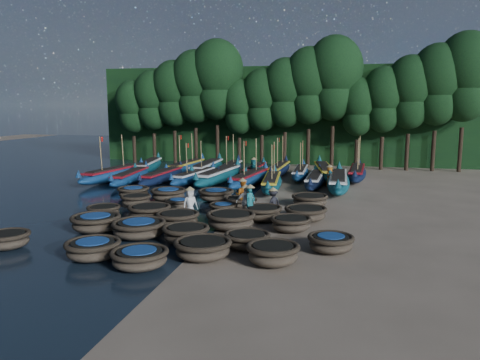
% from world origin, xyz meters
% --- Properties ---
extents(ground, '(120.00, 120.00, 0.00)m').
position_xyz_m(ground, '(0.00, 0.00, 0.00)').
color(ground, gray).
rests_on(ground, ground).
extents(foliage_wall, '(40.00, 3.00, 10.00)m').
position_xyz_m(foliage_wall, '(0.00, 23.50, 5.00)').
color(foliage_wall, black).
rests_on(foliage_wall, ground).
extents(coracle_0, '(2.16, 2.16, 0.72)m').
position_xyz_m(coracle_0, '(-7.88, -9.40, 0.41)').
color(coracle_0, brown).
rests_on(coracle_0, ground).
extents(coracle_1, '(2.44, 2.44, 0.77)m').
position_xyz_m(coracle_1, '(-3.59, -9.88, 0.45)').
color(coracle_1, brown).
rests_on(coracle_1, ground).
extents(coracle_2, '(2.55, 2.55, 0.73)m').
position_xyz_m(coracle_2, '(-1.34, -10.42, 0.42)').
color(coracle_2, brown).
rests_on(coracle_2, ground).
extents(coracle_3, '(2.72, 2.72, 0.79)m').
position_xyz_m(coracle_3, '(0.64, -8.86, 0.45)').
color(coracle_3, brown).
rests_on(coracle_3, ground).
extents(coracle_4, '(2.26, 2.26, 0.83)m').
position_xyz_m(coracle_4, '(3.47, -8.94, 0.48)').
color(coracle_4, brown).
rests_on(coracle_4, ground).
extents(coracle_5, '(2.94, 2.94, 0.83)m').
position_xyz_m(coracle_5, '(-5.61, -6.13, 0.48)').
color(coracle_5, brown).
rests_on(coracle_5, ground).
extents(coracle_6, '(2.49, 2.49, 0.82)m').
position_xyz_m(coracle_6, '(-3.11, -6.67, 0.47)').
color(coracle_6, brown).
rests_on(coracle_6, ground).
extents(coracle_7, '(2.32, 2.32, 0.80)m').
position_xyz_m(coracle_7, '(-0.73, -6.98, 0.46)').
color(coracle_7, brown).
rests_on(coracle_7, ground).
extents(coracle_8, '(2.25, 2.25, 0.70)m').
position_xyz_m(coracle_8, '(2.08, -7.10, 0.40)').
color(coracle_8, brown).
rests_on(coracle_8, ground).
extents(coracle_9, '(2.23, 2.23, 0.74)m').
position_xyz_m(coracle_9, '(5.57, -6.86, 0.43)').
color(coracle_9, brown).
rests_on(coracle_9, ground).
extents(coracle_10, '(2.14, 2.14, 0.65)m').
position_xyz_m(coracle_10, '(-6.72, -3.37, 0.37)').
color(coracle_10, brown).
rests_on(coracle_10, ground).
extents(coracle_11, '(2.43, 2.43, 0.80)m').
position_xyz_m(coracle_11, '(-4.07, -3.32, 0.46)').
color(coracle_11, brown).
rests_on(coracle_11, ground).
extents(coracle_12, '(2.20, 2.20, 0.79)m').
position_xyz_m(coracle_12, '(-2.04, -4.47, 0.45)').
color(coracle_12, brown).
rests_on(coracle_12, ground).
extents(coracle_13, '(2.53, 2.53, 0.85)m').
position_xyz_m(coracle_13, '(0.64, -4.23, 0.48)').
color(coracle_13, brown).
rests_on(coracle_13, ground).
extents(coracle_14, '(2.17, 2.17, 0.73)m').
position_xyz_m(coracle_14, '(3.57, -3.99, 0.42)').
color(coracle_14, brown).
rests_on(coracle_14, ground).
extents(coracle_15, '(2.16, 2.16, 0.74)m').
position_xyz_m(coracle_15, '(-6.18, -0.50, 0.42)').
color(coracle_15, brown).
rests_on(coracle_15, ground).
extents(coracle_16, '(1.91, 1.91, 0.63)m').
position_xyz_m(coracle_16, '(-3.44, -0.63, 0.37)').
color(coracle_16, brown).
rests_on(coracle_16, ground).
extents(coracle_17, '(1.88, 1.88, 0.65)m').
position_xyz_m(coracle_17, '(-0.53, -1.32, 0.38)').
color(coracle_17, brown).
rests_on(coracle_17, ground).
extents(coracle_18, '(2.11, 2.11, 0.78)m').
position_xyz_m(coracle_18, '(1.86, -2.20, 0.45)').
color(coracle_18, brown).
rests_on(coracle_18, ground).
extents(coracle_19, '(2.74, 2.74, 0.75)m').
position_xyz_m(coracle_19, '(4.08, -1.69, 0.43)').
color(coracle_19, brown).
rests_on(coracle_19, ground).
extents(coracle_20, '(2.48, 2.48, 0.72)m').
position_xyz_m(coracle_20, '(-7.52, 1.96, 0.42)').
color(coracle_20, brown).
rests_on(coracle_20, ground).
extents(coracle_21, '(2.29, 2.29, 0.84)m').
position_xyz_m(coracle_21, '(-4.83, 1.35, 0.48)').
color(coracle_21, brown).
rests_on(coracle_21, ground).
extents(coracle_22, '(2.28, 2.28, 0.78)m').
position_xyz_m(coracle_22, '(-1.91, 2.08, 0.45)').
color(coracle_22, brown).
rests_on(coracle_22, ground).
extents(coracle_23, '(2.31, 2.31, 0.67)m').
position_xyz_m(coracle_23, '(0.09, 0.44, 0.38)').
color(coracle_23, brown).
rests_on(coracle_23, ground).
extents(coracle_24, '(2.68, 2.68, 0.74)m').
position_xyz_m(coracle_24, '(4.02, 1.87, 0.42)').
color(coracle_24, brown).
rests_on(coracle_24, ground).
extents(long_boat_0, '(2.68, 8.60, 3.69)m').
position_xyz_m(long_boat_0, '(-12.20, 8.07, 0.58)').
color(long_boat_0, navy).
rests_on(long_boat_0, ground).
extents(long_boat_1, '(2.07, 7.86, 1.39)m').
position_xyz_m(long_boat_1, '(-10.36, 7.39, 0.53)').
color(long_boat_1, navy).
rests_on(long_boat_1, ground).
extents(long_boat_2, '(1.75, 7.87, 1.39)m').
position_xyz_m(long_boat_2, '(-8.01, 8.11, 0.53)').
color(long_boat_2, '#0F2137').
rests_on(long_boat_2, ground).
extents(long_boat_3, '(2.42, 7.55, 3.24)m').
position_xyz_m(long_boat_3, '(-5.56, 8.71, 0.51)').
color(long_boat_3, navy).
rests_on(long_boat_3, ground).
extents(long_boat_4, '(2.62, 8.91, 1.58)m').
position_xyz_m(long_boat_4, '(-3.61, 8.96, 0.60)').
color(long_boat_4, '#0F4255').
rests_on(long_boat_4, ground).
extents(long_boat_5, '(2.55, 8.20, 3.51)m').
position_xyz_m(long_boat_5, '(-1.04, 8.43, 0.56)').
color(long_boat_5, navy).
rests_on(long_boat_5, ground).
extents(long_boat_6, '(2.11, 7.98, 3.40)m').
position_xyz_m(long_boat_6, '(0.87, 7.00, 0.54)').
color(long_boat_6, '#0F4255').
rests_on(long_boat_6, ground).
extents(long_boat_7, '(1.55, 7.71, 1.36)m').
position_xyz_m(long_boat_7, '(3.86, 9.01, 0.52)').
color(long_boat_7, '#0F2137').
rests_on(long_boat_7, ground).
extents(long_boat_8, '(1.68, 9.13, 1.61)m').
position_xyz_m(long_boat_8, '(5.59, 8.02, 0.61)').
color(long_boat_8, '#0F4255').
rests_on(long_boat_8, ground).
extents(long_boat_9, '(2.76, 8.37, 1.49)m').
position_xyz_m(long_boat_9, '(-11.52, 13.35, 0.57)').
color(long_boat_9, '#0F4255').
rests_on(long_boat_9, ground).
extents(long_boat_10, '(2.12, 8.25, 3.51)m').
position_xyz_m(long_boat_10, '(-7.98, 13.66, 0.56)').
color(long_boat_10, navy).
rests_on(long_boat_10, ground).
extents(long_boat_11, '(1.60, 8.93, 1.57)m').
position_xyz_m(long_boat_11, '(-5.85, 13.13, 0.60)').
color(long_boat_11, '#0F4255').
rests_on(long_boat_11, ground).
extents(long_boat_12, '(1.68, 8.32, 3.54)m').
position_xyz_m(long_boat_12, '(-3.81, 13.11, 0.56)').
color(long_boat_12, '#0F2137').
rests_on(long_boat_12, ground).
extents(long_boat_13, '(1.48, 7.26, 1.28)m').
position_xyz_m(long_boat_13, '(-1.62, 13.70, 0.49)').
color(long_boat_13, '#0F4255').
rests_on(long_boat_13, ground).
extents(long_boat_14, '(1.64, 7.95, 3.38)m').
position_xyz_m(long_boat_14, '(0.39, 14.19, 0.54)').
color(long_boat_14, '#0F2137').
rests_on(long_boat_14, ground).
extents(long_boat_15, '(1.42, 7.30, 3.10)m').
position_xyz_m(long_boat_15, '(2.38, 12.74, 0.49)').
color(long_boat_15, navy).
rests_on(long_boat_15, ground).
extents(long_boat_16, '(2.83, 8.77, 1.56)m').
position_xyz_m(long_boat_16, '(4.31, 13.16, 0.59)').
color(long_boat_16, '#0F4255').
rests_on(long_boat_16, ground).
extents(long_boat_17, '(1.93, 8.32, 3.54)m').
position_xyz_m(long_boat_17, '(6.97, 13.21, 0.56)').
color(long_boat_17, '#0F2137').
rests_on(long_boat_17, ground).
extents(fisherman_0, '(0.97, 0.96, 1.89)m').
position_xyz_m(fisherman_0, '(-1.98, -2.73, 0.90)').
color(fisherman_0, silver).
rests_on(fisherman_0, ground).
extents(fisherman_1, '(0.68, 0.78, 2.00)m').
position_xyz_m(fisherman_1, '(1.15, -2.01, 0.99)').
color(fisherman_1, '#1A6A6F').
rests_on(fisherman_1, ground).
extents(fisherman_2, '(0.88, 0.69, 2.01)m').
position_xyz_m(fisherman_2, '(0.28, 0.05, 0.95)').
color(fisherman_2, orange).
rests_on(fisherman_2, ground).
extents(fisherman_3, '(1.01, 1.12, 1.71)m').
position_xyz_m(fisherman_3, '(2.21, -0.96, 0.80)').
color(fisherman_3, black).
rests_on(fisherman_3, ground).
extents(fisherman_4, '(1.08, 0.54, 1.97)m').
position_xyz_m(fisherman_4, '(0.86, -1.86, 0.94)').
color(fisherman_4, silver).
rests_on(fisherman_4, ground).
extents(fisherman_5, '(1.43, 1.62, 1.98)m').
position_xyz_m(fisherman_5, '(-1.24, 11.10, 0.92)').
color(fisherman_5, '#1A6A6F').
rests_on(fisherman_5, ground).
extents(fisherman_6, '(0.70, 0.89, 1.79)m').
position_xyz_m(fisherman_6, '(4.90, 9.13, 0.86)').
color(fisherman_6, orange).
rests_on(fisherman_6, ground).
extents(tree_0, '(3.68, 3.68, 8.68)m').
position_xyz_m(tree_0, '(-16.00, 20.00, 5.97)').
color(tree_0, black).
rests_on(tree_0, ground).
extents(tree_1, '(4.09, 4.09, 9.65)m').
position_xyz_m(tree_1, '(-13.70, 20.00, 6.65)').
color(tree_1, black).
rests_on(tree_1, ground).
extents(tree_2, '(4.51, 4.51, 10.63)m').
position_xyz_m(tree_2, '(-11.40, 20.00, 7.32)').
color(tree_2, black).
rests_on(tree_2, ground).
extents(tree_3, '(4.92, 4.92, 11.60)m').
position_xyz_m(tree_3, '(-9.10, 20.00, 8.00)').
color(tree_3, black).
rests_on(tree_3, ground).
extents(tree_4, '(5.34, 5.34, 12.58)m').
position_xyz_m(tree_4, '(-6.80, 20.00, 8.67)').
color(tree_4, black).
rests_on(tree_4, ground).
extents(tree_5, '(3.68, 3.68, 8.68)m').
position_xyz_m(tree_5, '(-4.50, 20.00, 5.97)').
color(tree_5, black).
rests_on(tree_5, ground).
extents(tree_6, '(4.09, 4.09, 9.65)m').
position_xyz_m(tree_6, '(-2.20, 20.00, 6.65)').
color(tree_6, black).
rests_on(tree_6, ground).
extents(tree_7, '(4.51, 4.51, 10.63)m').
position_xyz_m(tree_7, '(0.10, 20.00, 7.32)').
color(tree_7, black).
rests_on(tree_7, ground).
extents(tree_8, '(4.92, 4.92, 11.60)m').
position_xyz_m(tree_8, '(2.40, 20.00, 8.00)').
color(tree_8, black).
rests_on(tree_8, ground).
extents(tree_9, '(5.34, 5.34, 12.58)m').
position_xyz_m(tree_9, '(4.70, 20.00, 8.67)').
color(tree_9, black).
rests_on(tree_9, ground).
extents(tree_10, '(3.68, 3.68, 8.68)m').
position_xyz_m(tree_10, '(7.00, 20.00, 5.97)').
color(tree_10, black).
rests_on(tree_10, ground).
extents(tree_11, '(4.09, 4.09, 9.65)m').
position_xyz_m(tree_11, '(9.30, 20.00, 6.65)').
color(tree_11, black).
rests_on(tree_11, ground).
extents(tree_12, '(4.51, 4.51, 10.63)m').
position_xyz_m(tree_12, '(11.60, 20.00, 7.32)').
color(tree_12, black).
rests_on(tree_12, ground).
extents(tree_13, '(4.92, 4.92, 11.60)m').
position_xyz_m(tree_13, '(13.90, 20.00, 8.00)').
color(tree_13, black).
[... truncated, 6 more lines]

